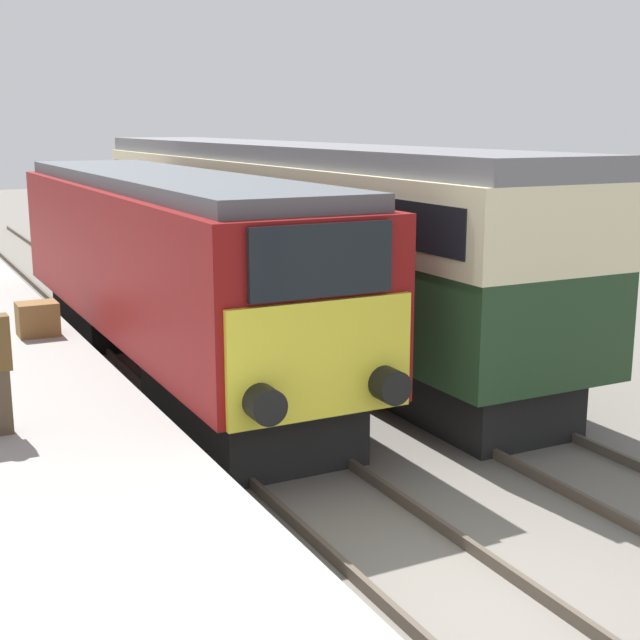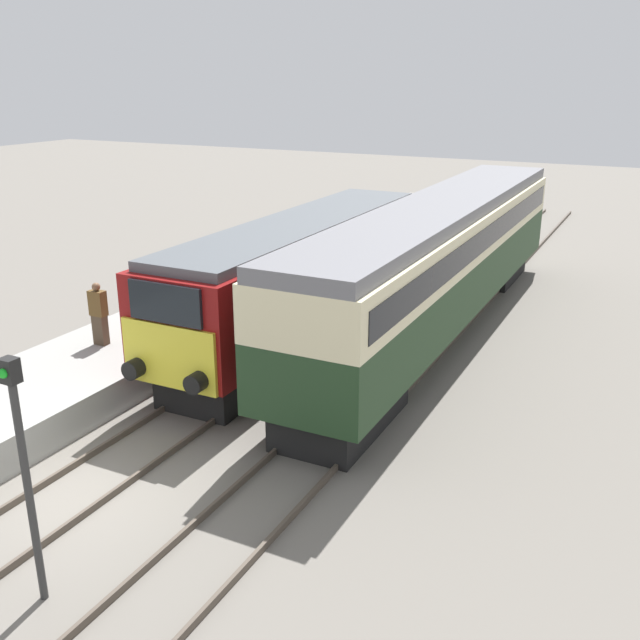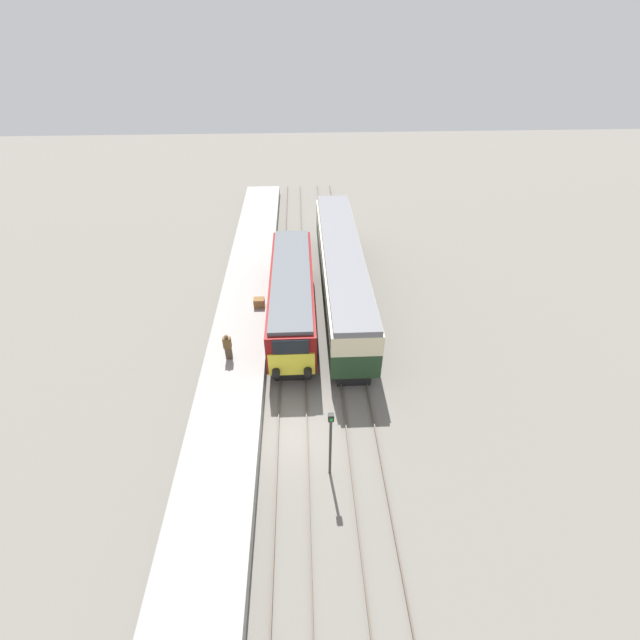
# 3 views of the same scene
# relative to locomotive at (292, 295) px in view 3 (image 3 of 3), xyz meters

# --- Properties ---
(ground_plane) EXTENTS (120.00, 120.00, 0.00)m
(ground_plane) POSITION_rel_locomotive_xyz_m (0.00, -9.45, -2.05)
(ground_plane) COLOR slate
(platform_left) EXTENTS (3.50, 50.00, 0.84)m
(platform_left) POSITION_rel_locomotive_xyz_m (-3.30, -1.45, -1.63)
(platform_left) COLOR gray
(platform_left) RESTS_ON ground_plane
(rails_near_track) EXTENTS (1.51, 60.00, 0.14)m
(rails_near_track) POSITION_rel_locomotive_xyz_m (0.00, -4.45, -1.98)
(rails_near_track) COLOR #4C4238
(rails_near_track) RESTS_ON ground_plane
(rails_far_track) EXTENTS (1.50, 60.00, 0.14)m
(rails_far_track) POSITION_rel_locomotive_xyz_m (3.40, -4.45, -1.98)
(rails_far_track) COLOR #4C4238
(rails_far_track) RESTS_ON ground_plane
(locomotive) EXTENTS (2.70, 12.91, 3.69)m
(locomotive) POSITION_rel_locomotive_xyz_m (0.00, 0.00, 0.00)
(locomotive) COLOR black
(locomotive) RESTS_ON ground_plane
(passenger_carriage) EXTENTS (2.75, 18.41, 4.13)m
(passenger_carriage) POSITION_rel_locomotive_xyz_m (3.40, 2.52, 0.45)
(passenger_carriage) COLOR black
(passenger_carriage) RESTS_ON ground_plane
(person_on_platform) EXTENTS (0.44, 0.26, 1.69)m
(person_on_platform) POSITION_rel_locomotive_xyz_m (-3.59, -4.57, -0.37)
(person_on_platform) COLOR #473828
(person_on_platform) RESTS_ON platform_left
(signal_post) EXTENTS (0.24, 0.28, 3.96)m
(signal_post) POSITION_rel_locomotive_xyz_m (1.70, -11.66, 0.31)
(signal_post) COLOR #333333
(signal_post) RESTS_ON ground_plane
(luggage_crate) EXTENTS (0.70, 0.56, 0.60)m
(luggage_crate) POSITION_rel_locomotive_xyz_m (-2.23, 0.53, -0.91)
(luggage_crate) COLOR brown
(luggage_crate) RESTS_ON platform_left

